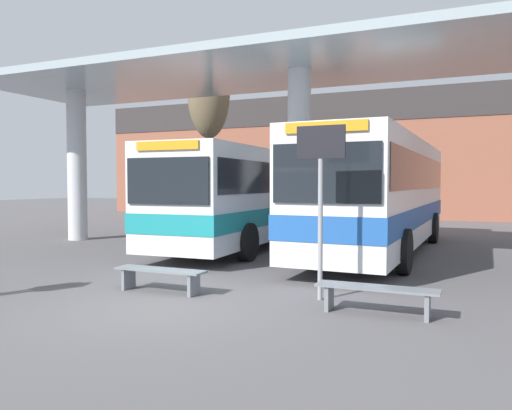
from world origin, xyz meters
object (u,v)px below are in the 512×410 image
Objects in this scene: waiting_bench_mid_platform at (160,274)px; waiting_bench_near_pillar at (376,293)px; transit_bus_left_bay at (252,193)px; parked_car_street at (251,202)px; transit_bus_center_bay at (382,191)px; info_sign_platform at (321,177)px; poplar_tree_behind_left at (209,95)px.

waiting_bench_near_pillar is at bearing 0.00° from waiting_bench_mid_platform.
waiting_bench_mid_platform is at bearing 180.00° from waiting_bench_near_pillar.
parked_car_street is (-5.10, 11.30, -0.75)m from transit_bus_left_bay.
transit_bus_center_bay is 6.05× the size of waiting_bench_near_pillar.
parked_car_street is (-6.51, 18.91, 0.69)m from waiting_bench_mid_platform.
transit_bus_left_bay is 8.30m from info_sign_platform.
transit_bus_center_bay is 8.28m from waiting_bench_mid_platform.
info_sign_platform is 0.36× the size of poplar_tree_behind_left.
poplar_tree_behind_left reaches higher than transit_bus_left_bay.
waiting_bench_near_pillar is at bearing 100.33° from transit_bus_center_bay.
waiting_bench_near_pillar and waiting_bench_mid_platform have the same top height.
waiting_bench_mid_platform is (-4.19, 0.00, -0.00)m from waiting_bench_near_pillar.
transit_bus_left_bay is 12.42m from parked_car_street.
waiting_bench_near_pillar is 18.29m from poplar_tree_behind_left.
transit_bus_left_bay is at bearing 100.53° from waiting_bench_mid_platform.
parked_car_street is (-0.09, 5.34, -5.45)m from poplar_tree_behind_left.
parked_car_street is at bearing 119.51° from waiting_bench_near_pillar.
info_sign_platform is at bearing 120.42° from transit_bus_left_bay.
transit_bus_left_bay reaches higher than waiting_bench_mid_platform.
waiting_bench_mid_platform is 16.22m from poplar_tree_behind_left.
poplar_tree_behind_left is at bearing 115.33° from waiting_bench_mid_platform.
waiting_bench_near_pillar is 0.47× the size of parked_car_street.
transit_bus_left_bay is 7.87m from waiting_bench_mid_platform.
transit_bus_center_bay is (4.41, -0.04, 0.12)m from transit_bus_left_bay.
transit_bus_center_bay reaches higher than waiting_bench_near_pillar.
info_sign_platform is 16.59m from poplar_tree_behind_left.
waiting_bench_near_pillar is at bearing -61.84° from parked_car_street.
poplar_tree_behind_left is 2.16× the size of parked_car_street.
waiting_bench_mid_platform is (-3.00, -7.56, -1.56)m from transit_bus_center_bay.
transit_bus_center_bay is 3.75× the size of info_sign_platform.
poplar_tree_behind_left is (-10.61, 13.57, 6.14)m from waiting_bench_near_pillar.
waiting_bench_mid_platform is 20.01m from parked_car_street.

